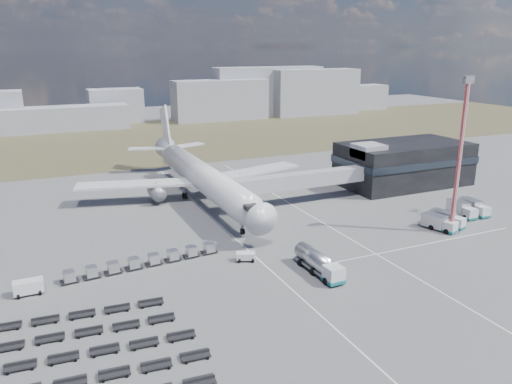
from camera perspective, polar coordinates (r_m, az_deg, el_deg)
name	(u,v)px	position (r m, az deg, el deg)	size (l,w,h in m)	color
ground	(264,252)	(80.77, 0.94, -6.90)	(420.00, 420.00, 0.00)	#565659
grass_strip	(132,140)	(182.75, -13.96, 5.78)	(420.00, 90.00, 0.01)	#493F2C
lane_markings	(308,237)	(87.46, 5.92, -5.13)	(47.12, 110.00, 0.01)	silver
terminal	(403,163)	(123.77, 16.47, 3.22)	(30.40, 16.40, 11.00)	black
jet_bridge	(292,181)	(103.19, 4.13, 1.22)	(30.30, 3.80, 7.05)	#939399
airliner	(200,175)	(107.76, -6.39, 1.94)	(51.59, 64.53, 17.62)	silver
skyline	(118,104)	(219.40, -15.52, 9.64)	(291.78, 25.88, 22.66)	#9294A0
fuel_tanker	(319,263)	(73.64, 7.19, -8.05)	(2.83, 10.04, 3.22)	silver
pushback_tug	(246,257)	(77.48, -1.18, -7.41)	(2.90, 1.63, 1.35)	silver
utility_van	(29,288)	(73.91, -24.56, -9.90)	(3.76, 1.70, 2.05)	silver
catering_truck	(255,178)	(119.74, -0.10, 1.64)	(3.53, 6.82, 2.99)	silver
service_trucks_near	(443,221)	(96.93, 20.63, -3.11)	(6.86, 7.52, 2.51)	silver
service_trucks_far	(468,208)	(106.01, 23.08, -1.73)	(5.73, 6.73, 2.59)	silver
uld_row	(144,261)	(77.08, -12.70, -7.72)	(23.82, 3.60, 1.61)	black
baggage_dollies	(85,356)	(58.40, -19.00, -17.26)	(25.74, 20.74, 0.75)	black
floodlight_mast	(460,157)	(91.87, 22.24, 3.68)	(2.60, 2.10, 27.26)	red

